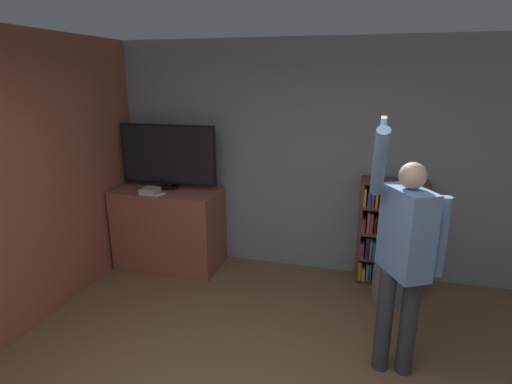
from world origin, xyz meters
TOP-DOWN VIEW (x-y plane):
  - wall_back at (0.00, 2.98)m, footprint 6.34×0.06m
  - wall_side_brick at (-2.20, 1.47)m, footprint 0.06×4.55m
  - tv_ledge at (-1.51, 2.58)m, footprint 1.24×0.67m
  - television at (-1.51, 2.65)m, footprint 1.20×0.22m
  - game_console at (-1.63, 2.37)m, footprint 0.19×0.19m
  - remote_loose at (-1.49, 2.34)m, footprint 0.09×0.14m
  - bookshelf at (1.02, 2.79)m, footprint 0.70×0.28m
  - person at (1.06, 1.29)m, footprint 0.56×0.57m
  - waste_bin at (1.09, 2.36)m, footprint 0.35×0.35m

SIDE VIEW (x-z plane):
  - waste_bin at x=1.09m, z-range 0.00..0.39m
  - tv_ledge at x=-1.51m, z-range 0.00..0.97m
  - bookshelf at x=1.02m, z-range -0.03..1.18m
  - remote_loose at x=-1.49m, z-range 0.97..0.99m
  - game_console at x=-1.63m, z-range 0.97..1.04m
  - person at x=1.06m, z-range 0.02..2.06m
  - wall_back at x=0.00m, z-range 0.00..2.70m
  - wall_side_brick at x=-2.20m, z-range 0.00..2.70m
  - television at x=-1.51m, z-range 0.99..1.76m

